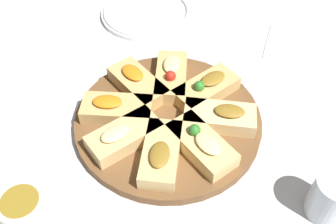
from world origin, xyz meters
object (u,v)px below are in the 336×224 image
at_px(water_glass, 331,197).
at_px(dipping_bowl, 22,206).
at_px(plate_right, 146,12).
at_px(serving_board, 168,120).
at_px(napkin_stack, 291,45).

height_order(water_glass, dipping_bowl, water_glass).
relative_size(plate_right, water_glass, 2.84).
relative_size(serving_board, plate_right, 1.55).
relative_size(water_glass, napkin_stack, 0.61).
xyz_separation_m(plate_right, water_glass, (-0.34, -0.49, 0.03)).
height_order(serving_board, plate_right, serving_board).
bearing_deg(water_glass, napkin_stack, 21.47).
distance_m(serving_board, napkin_stack, 0.36).
bearing_deg(dipping_bowl, water_glass, -63.20).
bearing_deg(dipping_bowl, napkin_stack, -24.22).
bearing_deg(water_glass, serving_board, 80.35).
height_order(napkin_stack, dipping_bowl, dipping_bowl).
relative_size(napkin_stack, dipping_bowl, 1.70).
xyz_separation_m(napkin_stack, dipping_bowl, (-0.58, 0.26, 0.02)).
bearing_deg(dipping_bowl, plate_right, 8.71).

